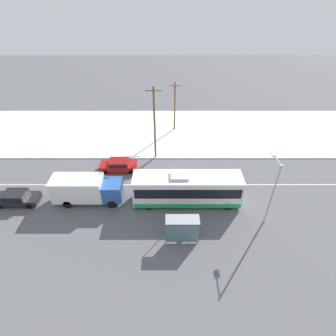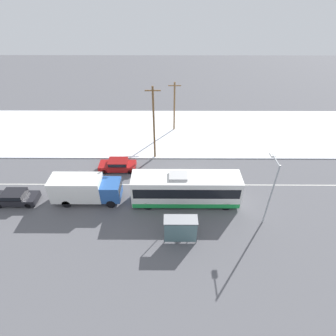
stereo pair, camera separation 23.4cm
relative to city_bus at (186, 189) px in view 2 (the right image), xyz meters
The scene contains 12 objects.
ground_plane 3.25m from the city_bus, 81.27° to the left, with size 120.00×120.00×0.00m, color #56565B.
snow_lot 15.38m from the city_bus, 88.43° to the left, with size 80.00×14.66×0.12m.
lane_marking_center 3.25m from the city_bus, 81.27° to the left, with size 60.00×0.12×0.00m.
city_bus is the anchor object (origin of this frame).
box_truck 10.38m from the city_bus, behind, with size 7.04×2.30×2.93m.
sedan_car 9.70m from the city_bus, 145.07° to the left, with size 4.40×1.80×1.42m.
parked_car_near_truck 17.59m from the city_bus, behind, with size 4.28×1.80×1.40m.
pedestrian_at_stop 3.74m from the city_bus, 86.53° to the right, with size 0.61×0.27×1.70m.
bus_shelter 5.04m from the city_bus, 97.85° to the right, with size 2.94×1.20×2.40m.
streetlamp 8.15m from the city_bus, 17.80° to the right, with size 0.36×2.21×6.75m.
utility_pole_roadside 9.60m from the city_bus, 113.11° to the left, with size 1.80×0.24×9.42m.
utility_pole_snowlot 16.09m from the city_bus, 93.48° to the left, with size 1.80×0.24×7.38m.
Camera 2 is at (-2.12, -22.88, 19.23)m, focal length 28.00 mm.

